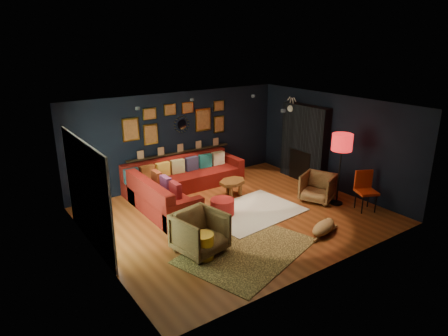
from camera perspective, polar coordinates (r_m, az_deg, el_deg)
floor at (r=9.54m, az=1.76°, el=-6.77°), size 6.50×6.50×0.00m
room_walls at (r=8.98m, az=1.86°, el=2.47°), size 6.50×6.50×6.50m
sectional at (r=10.53m, az=-6.80°, el=-2.50°), size 3.41×2.69×0.86m
ledge at (r=11.34m, az=-6.27°, el=2.26°), size 3.20×0.12×0.04m
gallery_wall at (r=11.15m, az=-6.58°, el=6.67°), size 3.15×0.04×1.02m
sunburst_mirror at (r=11.23m, az=-6.06°, el=6.21°), size 0.47×0.16×0.47m
fireplace at (r=11.77m, az=11.38°, el=3.11°), size 0.31×1.60×2.20m
deer_head at (r=11.92m, az=10.11°, el=8.46°), size 0.50×0.28×0.45m
sliding_door at (r=8.31m, az=-18.93°, el=-3.50°), size 0.06×2.80×2.20m
ceiling_spots at (r=9.41m, az=-1.02°, el=9.25°), size 3.30×2.50×0.06m
shag_rug at (r=9.71m, az=3.94°, el=-6.23°), size 2.47×1.90×0.03m
leopard_rug at (r=8.10m, az=3.28°, el=-11.66°), size 3.01×2.53×0.01m
coffee_table at (r=10.52m, az=1.22°, el=-2.21°), size 0.93×0.80×0.40m
pouf at (r=9.46m, az=-0.25°, el=-5.55°), size 0.57×0.57×0.37m
armchair_left at (r=7.86m, az=-3.45°, el=-8.95°), size 1.03×0.99×0.91m
armchair_right at (r=10.48m, az=13.25°, el=-2.55°), size 0.97×0.99×0.79m
gold_stool at (r=7.73m, az=-2.99°, el=-11.12°), size 0.41×0.41×0.51m
orange_chair at (r=10.25m, az=19.52°, el=-2.59°), size 0.60×0.60×0.97m
floor_lamp at (r=10.07m, az=16.49°, el=3.16°), size 0.50×0.50×1.82m
dog at (r=8.90m, az=14.05°, el=-7.98°), size 1.19×0.83×0.34m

